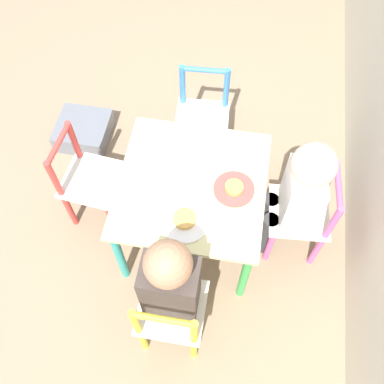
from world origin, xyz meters
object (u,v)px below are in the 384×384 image
Objects in this scene: plate_back at (234,189)px; storage_bin at (84,131)px; kids_table at (192,191)px; chair_blue at (202,120)px; chair_red at (89,181)px; chair_yellow at (171,315)px; child_right at (172,283)px; plate_right at (185,220)px; chair_pink at (303,215)px; child_back at (298,192)px.

plate_back reaches higher than storage_bin.
chair_blue reaches higher than kids_table.
chair_red reaches higher than plate_back.
chair_yellow is at bearing -91.87° from chair_blue.
child_right is 0.26m from plate_right.
chair_blue is 0.64m from chair_red.
chair_pink is at bearing 113.17° from plate_right.
chair_red is (-0.01, -0.98, 0.00)m from chair_pink.
storage_bin is (-0.47, -0.86, -0.41)m from plate_back.
plate_right is (0.22, 0.49, 0.20)m from chair_red.
plate_back and plate_right have the same top height.
chair_pink and chair_red have the same top height.
chair_pink is 1.27m from storage_bin.
child_back is (0.46, 0.46, 0.19)m from chair_blue.
plate_right is (0.17, -0.17, 0.00)m from plate_back.
child_right reaches higher than chair_yellow.
chair_red is 0.72× the size of child_back.
chair_yellow is 0.71m from child_back.
plate_back is (-0.49, 0.17, 0.20)m from chair_yellow.
chair_blue is at bearing -177.27° from plate_right.
child_right is at bearing -0.06° from kids_table.
chair_pink reaches higher than kids_table.
chair_pink is (-0.04, 0.49, -0.13)m from kids_table.
chair_blue is at bearing -176.32° from kids_table.
child_back is at bearing -85.30° from chair_red.
chair_yellow is at bearing -0.06° from kids_table.
plate_right is at bearing -90.03° from chair_yellow.
kids_table is 1.14× the size of chair_pink.
storage_bin is at bearing -133.31° from plate_right.
child_right reaches higher than chair_red.
chair_red is 2.69× the size of plate_right.
kids_table is at bearing -90.00° from chair_blue.
kids_table is at bearing -90.00° from chair_yellow.
plate_back is at bearing -109.27° from chair_yellow.
plate_back is (-0.43, 0.17, -0.00)m from child_right.
chair_red is at bearing -94.18° from plate_back.
child_right is 3.96× the size of plate_right.
storage_bin is at bearing -124.67° from kids_table.
child_right reaches higher than plate_right.
chair_blue is at bearing 91.48° from storage_bin.
chair_yellow is (0.49, -0.00, -0.13)m from kids_table.
chair_blue and chair_red have the same top height.
plate_back is (0.04, -0.32, 0.20)m from chair_pink.
plate_right is at bearing -90.95° from chair_blue.
child_right reaches higher than chair_blue.
child_back is (0.00, -0.06, 0.19)m from chair_pink.
plate_right is (0.21, -0.49, 0.20)m from chair_pink.
chair_yellow reaches higher than storage_bin.
chair_blue is at bearing -88.13° from chair_yellow.
kids_table is at bearing -90.00° from child_back.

